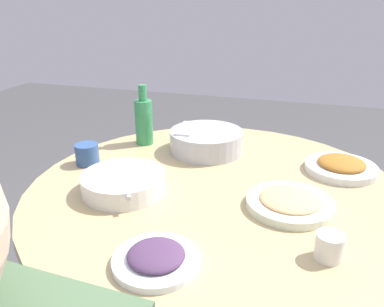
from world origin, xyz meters
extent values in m
cylinder|color=#99999E|center=(0.00, 0.00, 0.36)|extent=(0.12, 0.12, 0.67)
cylinder|color=tan|center=(0.00, 0.00, 0.72)|extent=(1.14, 1.14, 0.04)
cylinder|color=#B2B5BA|center=(0.10, -0.27, 0.78)|extent=(0.27, 0.27, 0.08)
ellipsoid|color=white|center=(0.10, -0.27, 0.78)|extent=(0.22, 0.22, 0.09)
cube|color=white|center=(0.18, -0.26, 0.82)|extent=(0.07, 0.15, 0.01)
cylinder|color=white|center=(0.25, 0.11, 0.77)|extent=(0.25, 0.25, 0.06)
cylinder|color=#341A0E|center=(0.25, 0.11, 0.76)|extent=(0.22, 0.22, 0.04)
cylinder|color=silver|center=(0.25, 0.11, 0.79)|extent=(0.15, 0.23, 0.01)
cylinder|color=silver|center=(-0.37, -0.23, 0.75)|extent=(0.23, 0.23, 0.02)
ellipsoid|color=#9C6323|center=(-0.37, -0.23, 0.77)|extent=(0.15, 0.15, 0.04)
cylinder|color=white|center=(0.04, 0.39, 0.75)|extent=(0.19, 0.19, 0.02)
ellipsoid|color=#4C3253|center=(0.04, 0.39, 0.76)|extent=(0.13, 0.13, 0.03)
cylinder|color=silver|center=(-0.22, 0.06, 0.75)|extent=(0.24, 0.24, 0.02)
ellipsoid|color=tan|center=(-0.22, 0.06, 0.77)|extent=(0.17, 0.17, 0.03)
cylinder|color=#328B51|center=(0.36, -0.28, 0.83)|extent=(0.07, 0.07, 0.17)
cylinder|color=#328B51|center=(0.36, -0.28, 0.94)|extent=(0.03, 0.03, 0.06)
cylinder|color=#30518A|center=(0.46, -0.04, 0.78)|extent=(0.08, 0.08, 0.07)
cylinder|color=white|center=(-0.32, 0.26, 0.77)|extent=(0.06, 0.06, 0.06)
camera|label=1|loc=(-0.23, 1.02, 1.28)|focal=35.95mm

